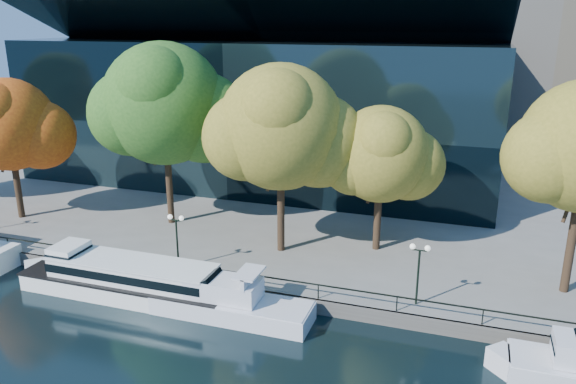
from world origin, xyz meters
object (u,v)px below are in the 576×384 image
(cruiser_near, at_px, (225,301))
(tree_2, at_px, (166,107))
(tree_4, at_px, (382,157))
(tree_1, at_px, (10,127))
(tour_boat, at_px, (121,276))
(lamp_2, at_px, (419,260))
(lamp_1, at_px, (176,229))
(tree_3, at_px, (283,130))

(cruiser_near, bearing_deg, tree_2, 131.63)
(tree_2, height_order, tree_4, tree_2)
(tree_1, relative_size, tree_4, 1.11)
(tour_boat, xyz_separation_m, lamp_2, (19.54, 3.12, 2.65))
(cruiser_near, bearing_deg, lamp_1, 146.40)
(tree_4, relative_size, lamp_1, 2.78)
(cruiser_near, height_order, tree_3, tree_3)
(tree_2, bearing_deg, tree_3, -13.83)
(tour_boat, bearing_deg, cruiser_near, -2.79)
(tour_boat, relative_size, lamp_2, 4.10)
(cruiser_near, bearing_deg, lamp_2, 16.88)
(cruiser_near, relative_size, lamp_1, 2.85)
(tree_3, height_order, tree_4, tree_3)
(cruiser_near, relative_size, tree_4, 1.03)
(tour_boat, height_order, cruiser_near, cruiser_near)
(lamp_1, bearing_deg, cruiser_near, -33.60)
(cruiser_near, height_order, tree_1, tree_1)
(tour_boat, height_order, tree_3, tree_3)
(tree_1, bearing_deg, tree_4, 5.27)
(tree_2, bearing_deg, lamp_1, -58.07)
(tour_boat, distance_m, lamp_1, 4.91)
(tree_2, height_order, tree_3, tree_2)
(tree_4, distance_m, lamp_1, 15.91)
(tour_boat, distance_m, cruiser_near, 8.01)
(tree_1, bearing_deg, tree_3, 0.74)
(lamp_2, bearing_deg, lamp_1, 180.00)
(tour_boat, height_order, lamp_1, lamp_1)
(tree_3, relative_size, tree_4, 1.28)
(tour_boat, relative_size, tree_2, 1.07)
(tree_1, xyz_separation_m, tree_3, (24.79, 0.32, 1.18))
(cruiser_near, distance_m, tree_3, 12.97)
(lamp_2, bearing_deg, tree_1, 171.89)
(tour_boat, relative_size, lamp_1, 4.10)
(lamp_2, bearing_deg, tree_4, 115.47)
(cruiser_near, xyz_separation_m, lamp_1, (-5.28, 3.51, 2.95))
(cruiser_near, height_order, lamp_1, lamp_1)
(tree_3, relative_size, lamp_2, 3.54)
(tour_boat, bearing_deg, lamp_2, 9.06)
(tour_boat, distance_m, lamp_2, 19.97)
(tree_1, bearing_deg, lamp_1, -15.16)
(tree_1, distance_m, tree_2, 14.09)
(cruiser_near, height_order, tree_2, tree_2)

